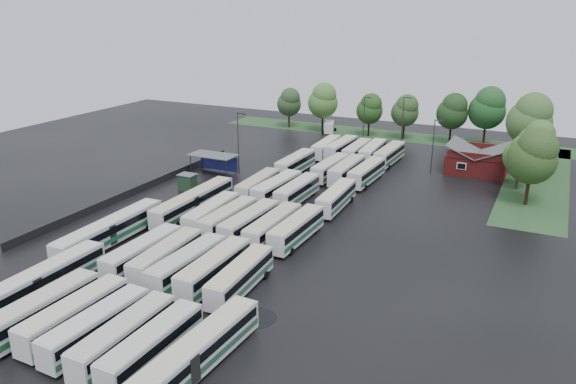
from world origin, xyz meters
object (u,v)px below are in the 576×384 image
at_px(brick_building, 477,163).
at_px(artic_bus_east, 190,360).
at_px(minibus, 329,127).
at_px(artic_bus_west_a, 37,283).

xyz_separation_m(brick_building, artic_bus_east, (-11.84, -69.40, -0.12)).
distance_m(brick_building, minibus, 40.18).
relative_size(brick_building, artic_bus_east, 0.59).
height_order(artic_bus_east, minibus, artic_bus_east).
distance_m(artic_bus_west_a, artic_bus_east, 21.69).
distance_m(artic_bus_west_a, minibus, 84.37).
xyz_separation_m(artic_bus_west_a, artic_bus_east, (21.36, -3.78, 0.02)).
bearing_deg(artic_bus_east, minibus, 107.48).
bearing_deg(artic_bus_east, artic_bus_west_a, 172.39).
bearing_deg(artic_bus_west_a, minibus, 91.22).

